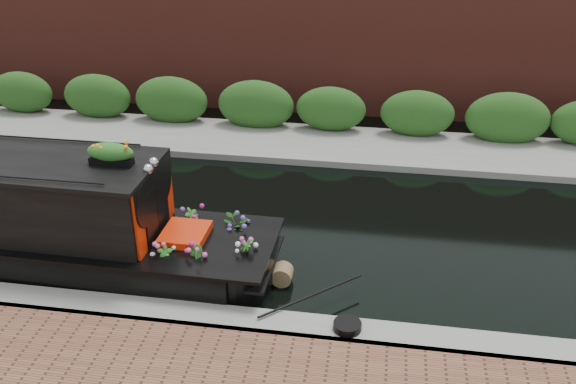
# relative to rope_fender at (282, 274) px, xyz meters

# --- Properties ---
(ground) EXTENTS (80.00, 80.00, 0.00)m
(ground) POSITION_rel_rope_fender_xyz_m (-2.03, 1.91, -0.18)
(ground) COLOR black
(ground) RESTS_ON ground
(near_bank_coping) EXTENTS (40.00, 0.60, 0.50)m
(near_bank_coping) POSITION_rel_rope_fender_xyz_m (-2.03, -1.39, -0.18)
(near_bank_coping) COLOR gray
(near_bank_coping) RESTS_ON ground
(far_bank_path) EXTENTS (40.00, 2.40, 0.34)m
(far_bank_path) POSITION_rel_rope_fender_xyz_m (-2.03, 6.11, -0.18)
(far_bank_path) COLOR gray
(far_bank_path) RESTS_ON ground
(far_hedge) EXTENTS (40.00, 1.10, 2.80)m
(far_hedge) POSITION_rel_rope_fender_xyz_m (-2.03, 7.01, -0.18)
(far_hedge) COLOR #234E1A
(far_hedge) RESTS_ON ground
(far_brick_wall) EXTENTS (40.00, 1.00, 8.00)m
(far_brick_wall) POSITION_rel_rope_fender_xyz_m (-2.03, 9.11, -0.18)
(far_brick_wall) COLOR maroon
(far_brick_wall) RESTS_ON ground
(rope_fender) EXTENTS (0.36, 0.34, 0.36)m
(rope_fender) POSITION_rel_rope_fender_xyz_m (0.00, 0.00, 0.00)
(rope_fender) COLOR brown
(rope_fender) RESTS_ON ground
(coiled_mooring_rope) EXTENTS (0.44, 0.44, 0.12)m
(coiled_mooring_rope) POSITION_rel_rope_fender_xyz_m (1.25, -1.39, 0.13)
(coiled_mooring_rope) COLOR black
(coiled_mooring_rope) RESTS_ON near_bank_coping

